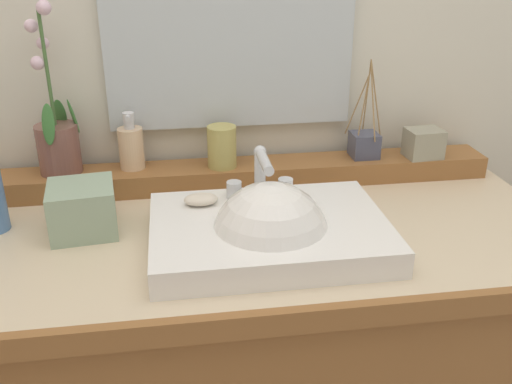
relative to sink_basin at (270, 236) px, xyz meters
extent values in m
cube|color=beige|center=(-0.03, 0.08, -0.04)|extent=(1.33, 0.60, 0.04)
cube|color=#915D30|center=(-0.03, -0.22, -0.04)|extent=(1.33, 0.02, 0.04)
cube|color=#915D30|center=(-0.03, 0.32, 0.00)|extent=(1.26, 0.11, 0.05)
cube|color=white|center=(0.00, 0.01, 0.00)|extent=(0.46, 0.33, 0.05)
sphere|color=white|center=(0.00, -0.01, 0.00)|extent=(0.23, 0.23, 0.23)
cylinder|color=silver|center=(0.00, 0.12, 0.08)|extent=(0.02, 0.02, 0.10)
cylinder|color=silver|center=(0.00, 0.07, 0.13)|extent=(0.02, 0.11, 0.02)
sphere|color=silver|center=(0.00, 0.12, 0.13)|extent=(0.03, 0.03, 0.03)
cylinder|color=silver|center=(-0.05, 0.12, 0.05)|extent=(0.03, 0.03, 0.04)
cylinder|color=silver|center=(0.06, 0.12, 0.05)|extent=(0.03, 0.03, 0.04)
ellipsoid|color=beige|center=(-0.13, 0.10, 0.04)|extent=(0.07, 0.04, 0.02)
cylinder|color=brown|center=(-0.44, 0.33, 0.09)|extent=(0.10, 0.10, 0.11)
cylinder|color=tan|center=(-0.44, 0.33, 0.14)|extent=(0.08, 0.08, 0.01)
cylinder|color=#476B38|center=(-0.44, 0.33, 0.27)|extent=(0.01, 0.01, 0.25)
ellipsoid|color=#387033|center=(-0.40, 0.34, 0.16)|extent=(0.03, 0.03, 0.08)
ellipsoid|color=#387033|center=(-0.44, 0.28, 0.16)|extent=(0.03, 0.03, 0.09)
ellipsoid|color=#387033|center=(-0.43, 0.37, 0.16)|extent=(0.03, 0.03, 0.07)
sphere|color=silver|center=(-0.46, 0.33, 0.29)|extent=(0.03, 0.03, 0.03)
sphere|color=silver|center=(-0.44, 0.35, 0.32)|extent=(0.03, 0.03, 0.03)
sphere|color=silver|center=(-0.46, 0.34, 0.36)|extent=(0.03, 0.03, 0.03)
sphere|color=silver|center=(-0.43, 0.33, 0.40)|extent=(0.03, 0.03, 0.03)
cylinder|color=beige|center=(-0.27, 0.33, 0.08)|extent=(0.06, 0.06, 0.10)
cylinder|color=silver|center=(-0.27, 0.33, 0.14)|extent=(0.02, 0.02, 0.02)
cylinder|color=silver|center=(-0.27, 0.33, 0.16)|extent=(0.03, 0.03, 0.02)
cylinder|color=silver|center=(-0.27, 0.32, 0.16)|extent=(0.01, 0.03, 0.01)
cylinder|color=tan|center=(-0.06, 0.31, 0.08)|extent=(0.07, 0.07, 0.10)
cube|color=#45495E|center=(0.29, 0.32, 0.06)|extent=(0.07, 0.07, 0.06)
cylinder|color=#9E7A4C|center=(0.32, 0.33, 0.18)|extent=(0.04, 0.01, 0.19)
cylinder|color=#9E7A4C|center=(0.30, 0.34, 0.17)|extent=(0.01, 0.04, 0.19)
cylinder|color=#9E7A4C|center=(0.27, 0.34, 0.16)|extent=(0.04, 0.04, 0.16)
cylinder|color=#9E7A4C|center=(0.28, 0.32, 0.16)|extent=(0.03, 0.02, 0.17)
cylinder|color=#9E7A4C|center=(0.30, 0.30, 0.17)|extent=(0.02, 0.04, 0.19)
cube|color=gray|center=(0.44, 0.30, 0.07)|extent=(0.09, 0.07, 0.07)
cube|color=#8FA78C|center=(-0.37, 0.12, 0.03)|extent=(0.14, 0.14, 0.10)
cube|color=silver|center=(-0.03, 0.38, 0.37)|extent=(0.58, 0.02, 0.53)
camera|label=1|loc=(-0.17, -0.96, 0.53)|focal=39.92mm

